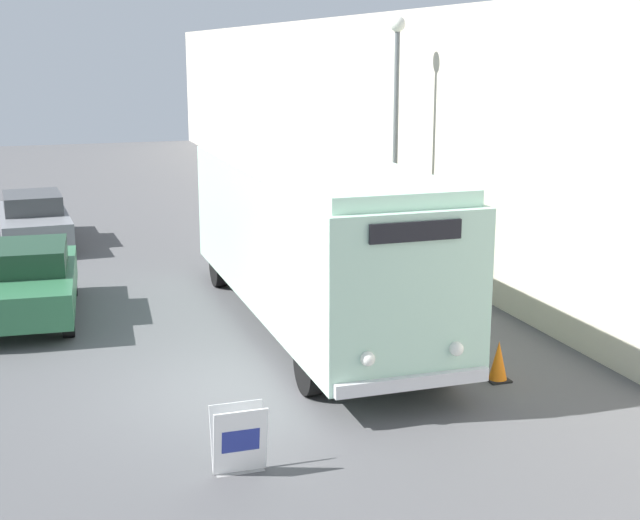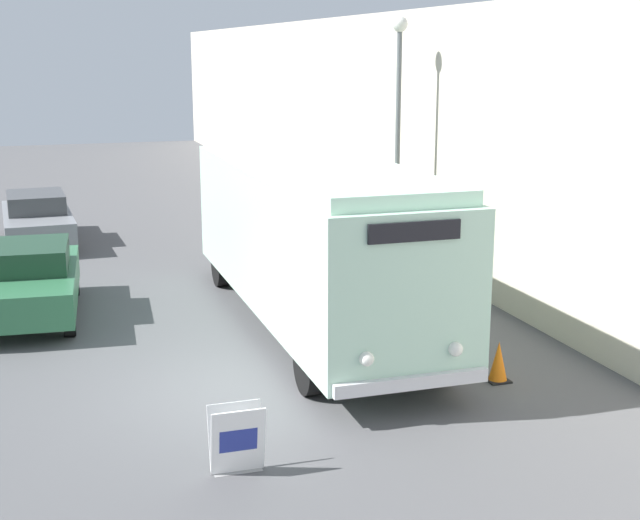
{
  "view_description": "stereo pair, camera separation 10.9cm",
  "coord_description": "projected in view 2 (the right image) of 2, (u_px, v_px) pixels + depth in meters",
  "views": [
    {
      "loc": [
        -2.98,
        -12.87,
        5.27
      ],
      "look_at": [
        1.46,
        0.69,
        1.89
      ],
      "focal_mm": 50.0,
      "sensor_mm": 36.0,
      "label": 1
    },
    {
      "loc": [
        -2.87,
        -12.9,
        5.27
      ],
      "look_at": [
        1.46,
        0.69,
        1.89
      ],
      "focal_mm": 50.0,
      "sensor_mm": 36.0,
      "label": 2
    }
  ],
  "objects": [
    {
      "name": "sign_board",
      "position": [
        237.0,
        440.0,
        11.32
      ],
      "size": [
        0.7,
        0.34,
        0.89
      ],
      "color": "gray",
      "rests_on": "ground_plane"
    },
    {
      "name": "streetlamp",
      "position": [
        398.0,
        108.0,
        20.68
      ],
      "size": [
        0.36,
        0.36,
        6.01
      ],
      "color": "#595E60",
      "rests_on": "ground_plane"
    },
    {
      "name": "parked_car_mid",
      "position": [
        37.0,
        218.0,
        24.7
      ],
      "size": [
        1.96,
        4.53,
        1.4
      ],
      "rotation": [
        0.0,
        0.0,
        0.04
      ],
      "color": "black",
      "rests_on": "ground_plane"
    },
    {
      "name": "vintage_bus",
      "position": [
        312.0,
        232.0,
        17.09
      ],
      "size": [
        2.52,
        9.84,
        3.3
      ],
      "color": "black",
      "rests_on": "ground_plane"
    },
    {
      "name": "traffic_cone",
      "position": [
        498.0,
        362.0,
        14.45
      ],
      "size": [
        0.36,
        0.36,
        0.68
      ],
      "color": "black",
      "rests_on": "ground_plane"
    },
    {
      "name": "building_wall_right",
      "position": [
        384.0,
        130.0,
        24.44
      ],
      "size": [
        0.3,
        60.0,
        6.23
      ],
      "color": "beige",
      "rests_on": "ground_plane"
    },
    {
      "name": "parked_car_near",
      "position": [
        28.0,
        281.0,
        17.85
      ],
      "size": [
        2.2,
        4.44,
        1.48
      ],
      "rotation": [
        0.0,
        0.0,
        -0.07
      ],
      "color": "black",
      "rests_on": "ground_plane"
    },
    {
      "name": "ground_plane",
      "position": [
        245.0,
        393.0,
        14.02
      ],
      "size": [
        80.0,
        80.0,
        0.0
      ],
      "primitive_type": "plane",
      "color": "#4C4C4F"
    }
  ]
}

